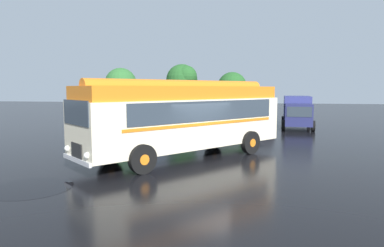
{
  "coord_description": "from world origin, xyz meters",
  "views": [
    {
      "loc": [
        2.13,
        -13.98,
        3.12
      ],
      "look_at": [
        -0.83,
        2.47,
        1.4
      ],
      "focal_mm": 32.0,
      "sensor_mm": 36.0,
      "label": 1
    }
  ],
  "objects_px": {
    "car_mid_right": "(229,117)",
    "car_far_right": "(262,117)",
    "vintage_bus": "(186,116)",
    "car_near_left": "(158,116)",
    "car_mid_left": "(195,116)",
    "box_van": "(297,111)"
  },
  "relations": [
    {
      "from": "car_mid_right",
      "to": "car_far_right",
      "type": "distance_m",
      "value": 2.73
    },
    {
      "from": "vintage_bus",
      "to": "car_near_left",
      "type": "relative_size",
      "value": 2.21
    },
    {
      "from": "car_mid_right",
      "to": "car_mid_left",
      "type": "bearing_deg",
      "value": 163.56
    },
    {
      "from": "vintage_bus",
      "to": "box_van",
      "type": "bearing_deg",
      "value": 63.93
    },
    {
      "from": "car_near_left",
      "to": "car_far_right",
      "type": "bearing_deg",
      "value": 3.19
    },
    {
      "from": "car_far_right",
      "to": "car_mid_right",
      "type": "bearing_deg",
      "value": -162.64
    },
    {
      "from": "vintage_bus",
      "to": "car_near_left",
      "type": "bearing_deg",
      "value": 111.14
    },
    {
      "from": "box_van",
      "to": "car_near_left",
      "type": "bearing_deg",
      "value": -177.9
    },
    {
      "from": "car_mid_left",
      "to": "car_mid_right",
      "type": "xyz_separation_m",
      "value": [
        2.86,
        -0.84,
        0.0
      ]
    },
    {
      "from": "car_near_left",
      "to": "box_van",
      "type": "bearing_deg",
      "value": 2.1
    },
    {
      "from": "vintage_bus",
      "to": "box_van",
      "type": "distance_m",
      "value": 14.51
    },
    {
      "from": "vintage_bus",
      "to": "car_mid_left",
      "type": "relative_size",
      "value": 2.13
    },
    {
      "from": "car_mid_right",
      "to": "car_far_right",
      "type": "height_order",
      "value": "same"
    },
    {
      "from": "car_mid_right",
      "to": "car_far_right",
      "type": "xyz_separation_m",
      "value": [
        2.6,
        0.81,
        0.0
      ]
    },
    {
      "from": "car_mid_left",
      "to": "vintage_bus",
      "type": "bearing_deg",
      "value": -82.09
    },
    {
      "from": "vintage_bus",
      "to": "car_far_right",
      "type": "distance_m",
      "value": 13.63
    },
    {
      "from": "car_near_left",
      "to": "car_mid_left",
      "type": "relative_size",
      "value": 0.96
    },
    {
      "from": "car_near_left",
      "to": "box_van",
      "type": "distance_m",
      "value": 11.27
    },
    {
      "from": "car_near_left",
      "to": "box_van",
      "type": "height_order",
      "value": "box_van"
    },
    {
      "from": "car_mid_left",
      "to": "car_far_right",
      "type": "distance_m",
      "value": 5.46
    },
    {
      "from": "box_van",
      "to": "car_mid_right",
      "type": "bearing_deg",
      "value": -172.0
    },
    {
      "from": "vintage_bus",
      "to": "car_near_left",
      "type": "height_order",
      "value": "vintage_bus"
    }
  ]
}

